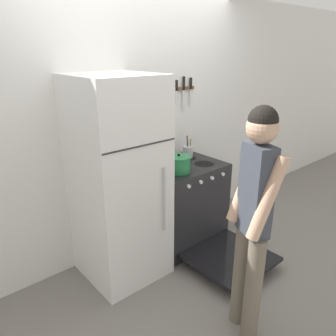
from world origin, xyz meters
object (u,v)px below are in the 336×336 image
at_px(stove_range, 185,205).
at_px(dutch_oven_pot, 179,164).
at_px(tea_kettle, 163,158).
at_px(utensil_jar, 188,152).
at_px(person, 254,215).
at_px(refrigerator, 119,182).

relative_size(stove_range, dutch_oven_pot, 4.84).
height_order(dutch_oven_pot, tea_kettle, tea_kettle).
relative_size(dutch_oven_pot, utensil_jar, 1.15).
bearing_deg(dutch_oven_pot, person, -105.90).
xyz_separation_m(dutch_oven_pot, tea_kettle, (0.01, 0.26, -0.01)).
xyz_separation_m(dutch_oven_pot, utensil_jar, (0.37, 0.26, -0.01)).
xyz_separation_m(tea_kettle, person, (-0.32, -1.33, 0.01)).
bearing_deg(utensil_jar, tea_kettle, -179.03).
bearing_deg(person, utensil_jar, -5.08).
xyz_separation_m(tea_kettle, utensil_jar, (0.36, 0.01, -0.00)).
distance_m(refrigerator, tea_kettle, 0.64).
bearing_deg(refrigerator, person, -75.78).
height_order(utensil_jar, person, person).
bearing_deg(stove_range, refrigerator, 178.82).
distance_m(dutch_oven_pot, utensil_jar, 0.46).
height_order(stove_range, dutch_oven_pot, dutch_oven_pot).
bearing_deg(tea_kettle, stove_range, -45.51).
bearing_deg(utensil_jar, stove_range, -138.82).
height_order(stove_range, utensil_jar, utensil_jar).
bearing_deg(stove_range, dutch_oven_pot, -152.89).
height_order(dutch_oven_pot, person, person).
relative_size(tea_kettle, utensil_jar, 1.02).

